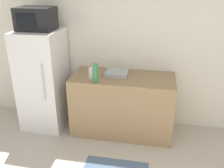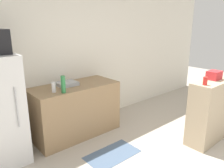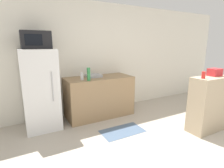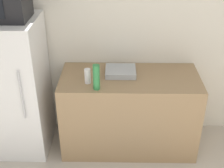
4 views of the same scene
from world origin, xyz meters
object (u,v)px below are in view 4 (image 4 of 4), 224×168
at_px(refrigerator, 16,88).
at_px(bottle_short, 88,76).
at_px(microwave, 1,3).
at_px(bottle_tall, 96,77).

distance_m(refrigerator, bottle_short, 0.85).
relative_size(refrigerator, microwave, 3.04).
bearing_deg(refrigerator, bottle_short, -8.40).
xyz_separation_m(microwave, bottle_short, (0.81, -0.12, -0.72)).
bearing_deg(bottle_tall, microwave, 165.08).
xyz_separation_m(refrigerator, microwave, (-0.00, -0.00, 0.94)).
distance_m(refrigerator, microwave, 0.94).
relative_size(bottle_tall, bottle_short, 1.67).
height_order(microwave, bottle_tall, microwave).
bearing_deg(refrigerator, bottle_tall, -14.99).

